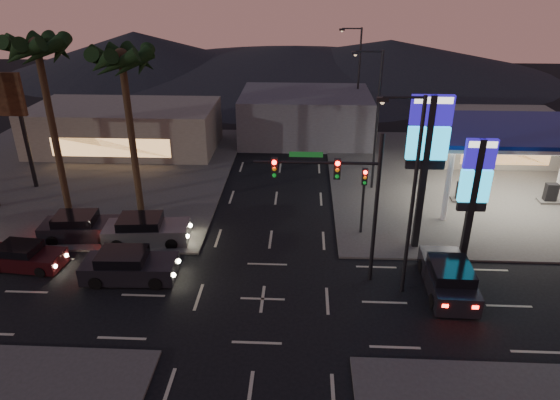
# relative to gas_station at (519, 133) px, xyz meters

# --- Properties ---
(ground) EXTENTS (140.00, 140.00, 0.00)m
(ground) POSITION_rel_gas_station_xyz_m (-16.00, -12.00, -5.08)
(ground) COLOR black
(ground) RESTS_ON ground
(corner_lot_ne) EXTENTS (24.00, 24.00, 0.12)m
(corner_lot_ne) POSITION_rel_gas_station_xyz_m (0.00, 4.00, -5.02)
(corner_lot_ne) COLOR #47443F
(corner_lot_ne) RESTS_ON ground
(corner_lot_nw) EXTENTS (24.00, 24.00, 0.12)m
(corner_lot_nw) POSITION_rel_gas_station_xyz_m (-32.00, 4.00, -5.02)
(corner_lot_nw) COLOR #47443F
(corner_lot_nw) RESTS_ON ground
(gas_station) EXTENTS (12.20, 8.20, 5.47)m
(gas_station) POSITION_rel_gas_station_xyz_m (0.00, 0.00, 0.00)
(gas_station) COLOR silver
(gas_station) RESTS_ON ground
(convenience_store) EXTENTS (10.00, 6.00, 4.00)m
(convenience_store) POSITION_rel_gas_station_xyz_m (2.00, 9.00, -3.08)
(convenience_store) COLOR #726B5B
(convenience_store) RESTS_ON ground
(pylon_sign_tall) EXTENTS (2.20, 0.35, 9.00)m
(pylon_sign_tall) POSITION_rel_gas_station_xyz_m (-7.50, -6.50, 1.31)
(pylon_sign_tall) COLOR black
(pylon_sign_tall) RESTS_ON ground
(pylon_sign_short) EXTENTS (1.60, 0.35, 7.00)m
(pylon_sign_short) POSITION_rel_gas_station_xyz_m (-5.00, -7.50, -0.42)
(pylon_sign_short) COLOR black
(pylon_sign_short) RESTS_ON ground
(traffic_signal_mast) EXTENTS (6.10, 0.39, 8.00)m
(traffic_signal_mast) POSITION_rel_gas_station_xyz_m (-12.24, -10.01, 0.15)
(traffic_signal_mast) COLOR black
(traffic_signal_mast) RESTS_ON ground
(pedestal_signal) EXTENTS (0.32, 0.39, 4.30)m
(pedestal_signal) POSITION_rel_gas_station_xyz_m (-10.50, -5.02, -2.16)
(pedestal_signal) COLOR black
(pedestal_signal) RESTS_ON ground
(streetlight_near) EXTENTS (2.14, 0.25, 10.00)m
(streetlight_near) POSITION_rel_gas_station_xyz_m (-9.21, -11.00, 0.64)
(streetlight_near) COLOR black
(streetlight_near) RESTS_ON ground
(streetlight_mid) EXTENTS (2.14, 0.25, 10.00)m
(streetlight_mid) POSITION_rel_gas_station_xyz_m (-9.21, 2.00, 0.64)
(streetlight_mid) COLOR black
(streetlight_mid) RESTS_ON ground
(streetlight_far) EXTENTS (2.14, 0.25, 10.00)m
(streetlight_far) POSITION_rel_gas_station_xyz_m (-9.21, 16.00, 0.64)
(streetlight_far) COLOR black
(streetlight_far) RESTS_ON ground
(palm_a) EXTENTS (4.41, 4.41, 10.86)m
(palm_a) POSITION_rel_gas_station_xyz_m (-25.00, -2.50, 4.35)
(palm_a) COLOR black
(palm_a) RESTS_ON ground
(palm_b) EXTENTS (4.41, 4.41, 11.46)m
(palm_b) POSITION_rel_gas_station_xyz_m (-30.00, -2.50, 4.89)
(palm_b) COLOR black
(palm_b) RESTS_ON ground
(building_far_west) EXTENTS (16.00, 8.00, 4.00)m
(building_far_west) POSITION_rel_gas_station_xyz_m (-30.00, 10.00, -3.08)
(building_far_west) COLOR #726B5B
(building_far_west) RESTS_ON ground
(building_far_mid) EXTENTS (12.00, 9.00, 4.40)m
(building_far_mid) POSITION_rel_gas_station_xyz_m (-14.00, 14.00, -2.88)
(building_far_mid) COLOR #4C4C51
(building_far_mid) RESTS_ON ground
(hill_left) EXTENTS (40.00, 40.00, 6.00)m
(hill_left) POSITION_rel_gas_station_xyz_m (-41.00, 48.00, -2.08)
(hill_left) COLOR black
(hill_left) RESTS_ON ground
(hill_right) EXTENTS (50.00, 50.00, 5.00)m
(hill_right) POSITION_rel_gas_station_xyz_m (-1.00, 48.00, -2.58)
(hill_right) COLOR black
(hill_right) RESTS_ON ground
(hill_center) EXTENTS (60.00, 60.00, 4.00)m
(hill_center) POSITION_rel_gas_station_xyz_m (-16.00, 48.00, -3.08)
(hill_center) COLOR black
(hill_center) RESTS_ON ground
(car_lane_a_front) EXTENTS (5.02, 2.24, 1.61)m
(car_lane_a_front) POSITION_rel_gas_station_xyz_m (-23.14, -10.53, -4.33)
(car_lane_a_front) COLOR black
(car_lane_a_front) RESTS_ON ground
(car_lane_a_mid) EXTENTS (4.33, 2.10, 1.37)m
(car_lane_a_mid) POSITION_rel_gas_station_xyz_m (-29.18, -9.69, -4.44)
(car_lane_a_mid) COLOR black
(car_lane_a_mid) RESTS_ON ground
(car_lane_b_front) EXTENTS (5.19, 2.49, 1.65)m
(car_lane_b_front) POSITION_rel_gas_station_xyz_m (-23.38, -6.62, -4.32)
(car_lane_b_front) COLOR #535355
(car_lane_b_front) RESTS_ON ground
(car_lane_b_mid) EXTENTS (4.98, 2.39, 1.58)m
(car_lane_b_mid) POSITION_rel_gas_station_xyz_m (-27.42, -6.36, -4.35)
(car_lane_b_mid) COLOR black
(car_lane_b_mid) RESTS_ON ground
(suv_station) EXTENTS (2.30, 5.06, 1.66)m
(suv_station) POSITION_rel_gas_station_xyz_m (-6.72, -10.81, -4.31)
(suv_station) COLOR black
(suv_station) RESTS_ON ground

